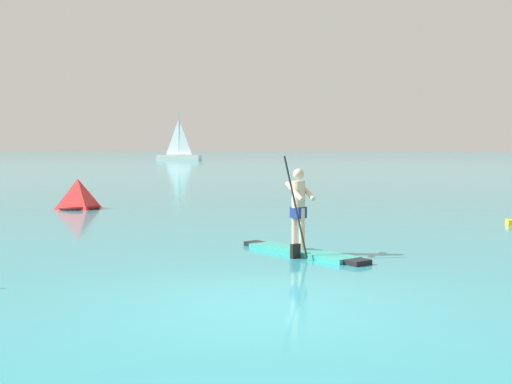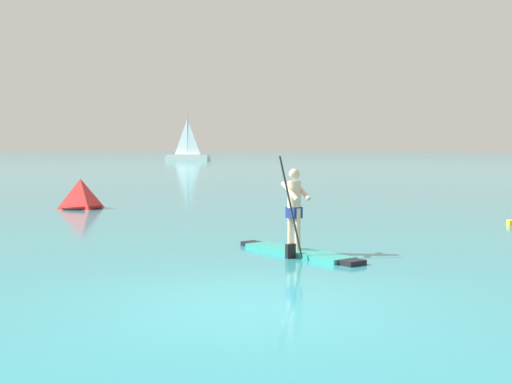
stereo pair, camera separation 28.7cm
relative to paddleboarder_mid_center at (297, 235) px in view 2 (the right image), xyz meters
name	(u,v)px [view 2 (the right image)]	position (x,y,z in m)	size (l,w,h in m)	color
ground	(251,304)	(0.46, -4.17, -0.38)	(440.00, 440.00, 0.00)	teal
paddleboarder_mid_center	(297,235)	(0.00, 0.00, 0.00)	(2.91, 2.13, 1.97)	teal
race_marker_buoy	(81,195)	(-9.37, 7.14, 0.05)	(1.67, 1.67, 1.01)	red
sailboat_left_horizon	(188,155)	(-35.56, 75.47, 0.45)	(6.37, 1.84, 6.91)	white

